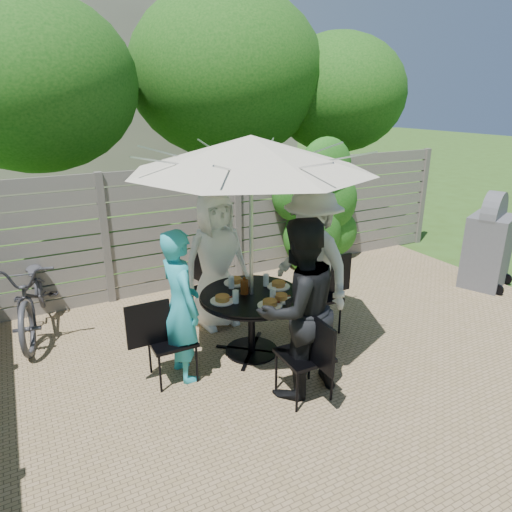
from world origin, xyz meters
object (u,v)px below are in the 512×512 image
plate_back (235,281)px  bicycle (35,293)px  glass_left (236,297)px  chair_back (212,301)px  chair_right (318,310)px  plate_left (222,299)px  coffee_cup (249,280)px  syrup_jug (244,287)px  chair_front (305,372)px  chair_left (171,356)px  person_back (216,261)px  person_left (181,306)px  bbq_grill (488,244)px  glass_back (231,282)px  plate_extra (281,298)px  person_right (312,264)px  plate_front (270,304)px  glass_right (266,280)px  person_front (298,309)px  plate_right (278,285)px  glass_front (273,294)px  patio_table (252,312)px

plate_back → bicycle: bearing=145.9°
plate_back → glass_left: bearing=-114.9°
chair_back → chair_right: (1.04, -0.89, 0.02)m
plate_left → coffee_cup: coffee_cup is taller
plate_left → syrup_jug: 0.31m
chair_front → bicycle: size_ratio=0.49×
chair_front → glass_left: (-0.32, 0.84, 0.52)m
chair_left → plate_left: (0.60, 0.04, 0.49)m
person_back → plate_back: bearing=-90.0°
person_left → chair_front: 1.37m
coffee_cup → bbq_grill: size_ratio=0.08×
glass_back → bicycle: size_ratio=0.07×
person_back → plate_extra: 1.15m
person_right → person_back: bearing=-135.0°
plate_front → plate_extra: bearing=22.7°
chair_right → glass_right: size_ratio=6.86×
plate_front → bicycle: bicycle is taller
person_front → plate_front: size_ratio=6.84×
plate_front → glass_back: glass_back is taller
person_back → plate_back: (0.03, -0.47, -0.10)m
plate_front → glass_back: bearing=103.9°
plate_right → syrup_jug: 0.43m
person_left → person_front: (0.89, -0.77, 0.09)m
chair_left → plate_back: 1.14m
chair_back → person_back: size_ratio=0.52×
plate_front → chair_front: bearing=-85.9°
glass_back → glass_right: bearing=-18.7°
person_right → chair_back: bearing=-139.2°
plate_extra → person_front: bearing=-104.5°
plate_right → bbq_grill: bbq_grill is taller
person_back → bicycle: person_back is taller
plate_front → glass_front: (0.10, 0.11, 0.05)m
chair_front → plate_front: 0.77m
person_left → plate_back: (0.80, 0.42, -0.04)m
patio_table → glass_right: size_ratio=8.57×
chair_back → chair_front: bearing=-6.5°
glass_right → chair_right: bearing=-4.3°
chair_back → plate_extra: chair_back is taller
person_left → syrup_jug: size_ratio=10.00×
plate_right → coffee_cup: coffee_cup is taller
chair_left → syrup_jug: 1.06m
chair_right → plate_right: 0.77m
chair_right → chair_front: bearing=50.9°
syrup_jug → glass_left: bearing=-137.9°
bicycle → plate_back: bearing=-22.6°
person_right → glass_back: bearing=-105.5°
person_front → plate_extra: bearing=-108.8°
glass_back → glass_left: same height
person_front → glass_left: size_ratio=12.70×
glass_left → chair_front: bearing=-69.1°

